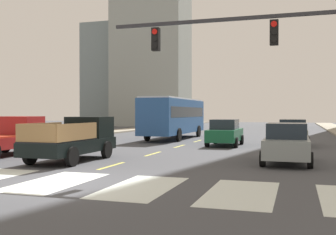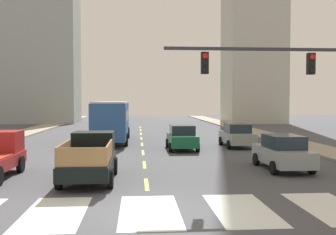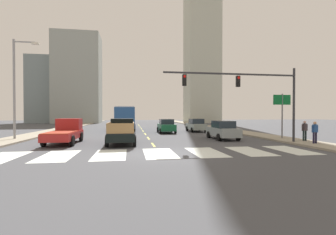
{
  "view_description": "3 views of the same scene",
  "coord_description": "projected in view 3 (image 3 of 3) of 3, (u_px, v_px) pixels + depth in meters",
  "views": [
    {
      "loc": [
        7.16,
        -10.95,
        2.17
      ],
      "look_at": [
        0.76,
        9.2,
        1.9
      ],
      "focal_mm": 43.38,
      "sensor_mm": 36.0,
      "label": 1
    },
    {
      "loc": [
        -0.37,
        -12.24,
        3.41
      ],
      "look_at": [
        1.92,
        17.67,
        2.14
      ],
      "focal_mm": 43.0,
      "sensor_mm": 36.0,
      "label": 2
    },
    {
      "loc": [
        -1.7,
        -14.13,
        2.35
      ],
      "look_at": [
        2.38,
        11.85,
        1.97
      ],
      "focal_mm": 25.54,
      "sensor_mm": 36.0,
      "label": 3
    }
  ],
  "objects": [
    {
      "name": "ground_plane",
      "position": [
        159.0,
        153.0,
        14.25
      ],
      "size": [
        160.0,
        160.0,
        0.0
      ],
      "primitive_type": "plane",
      "color": "#44464B"
    },
    {
      "name": "sidewalk_right",
      "position": [
        228.0,
        130.0,
        33.89
      ],
      "size": [
        2.87,
        110.0,
        0.15
      ],
      "primitive_type": "cube",
      "color": "gray",
      "rests_on": "ground"
    },
    {
      "name": "sidewalk_left",
      "position": [
        48.0,
        132.0,
        30.17
      ],
      "size": [
        2.87,
        110.0,
        0.15
      ],
      "primitive_type": "cube",
      "color": "gray",
      "rests_on": "ground"
    },
    {
      "name": "crosswalk_stripe_0",
      "position": [
        1.0,
        157.0,
        12.91
      ],
      "size": [
        1.83,
        3.92,
        0.01
      ],
      "primitive_type": "cube",
      "color": "silver",
      "rests_on": "ground"
    },
    {
      "name": "crosswalk_stripe_1",
      "position": [
        58.0,
        156.0,
        13.36
      ],
      "size": [
        1.83,
        3.92,
        0.01
      ],
      "primitive_type": "cube",
      "color": "silver",
      "rests_on": "ground"
    },
    {
      "name": "crosswalk_stripe_2",
      "position": [
        110.0,
        155.0,
        13.81
      ],
      "size": [
        1.83,
        3.92,
        0.01
      ],
      "primitive_type": "cube",
      "color": "silver",
      "rests_on": "ground"
    },
    {
      "name": "crosswalk_stripe_3",
      "position": [
        159.0,
        153.0,
        14.25
      ],
      "size": [
        1.83,
        3.92,
        0.01
      ],
      "primitive_type": "cube",
      "color": "silver",
      "rests_on": "ground"
    },
    {
      "name": "crosswalk_stripe_4",
      "position": [
        206.0,
        152.0,
        14.7
      ],
      "size": [
        1.83,
        3.92,
        0.01
      ],
      "primitive_type": "cube",
      "color": "silver",
      "rests_on": "ground"
    },
    {
      "name": "crosswalk_stripe_5",
      "position": [
        249.0,
        151.0,
        15.14
      ],
      "size": [
        1.83,
        3.92,
        0.01
      ],
      "primitive_type": "cube",
      "color": "silver",
      "rests_on": "ground"
    },
    {
      "name": "crosswalk_stripe_6",
      "position": [
        290.0,
        150.0,
        15.59
      ],
      "size": [
        1.83,
        3.92,
        0.01
      ],
      "primitive_type": "cube",
      "color": "silver",
      "rests_on": "ground"
    },
    {
      "name": "lane_dash_0",
      "position": [
        153.0,
        145.0,
        18.2
      ],
      "size": [
        0.16,
        2.4,
        0.01
      ],
      "primitive_type": "cube",
      "color": "#D2CA4B",
      "rests_on": "ground"
    },
    {
      "name": "lane_dash_1",
      "position": [
        148.0,
        138.0,
        23.14
      ],
      "size": [
        0.16,
        2.4,
        0.01
      ],
      "primitive_type": "cube",
      "color": "#D2CA4B",
      "rests_on": "ground"
    },
    {
      "name": "lane_dash_2",
      "position": [
        145.0,
        134.0,
        28.08
      ],
      "size": [
        0.16,
        2.4,
        0.01
      ],
      "primitive_type": "cube",
      "color": "#D2CA4B",
      "rests_on": "ground"
    },
    {
      "name": "lane_dash_3",
      "position": [
        143.0,
        131.0,
        33.02
      ],
      "size": [
        0.16,
        2.4,
        0.01
      ],
      "primitive_type": "cube",
      "color": "#D2CA4B",
      "rests_on": "ground"
    },
    {
      "name": "lane_dash_4",
      "position": [
        141.0,
        129.0,
        37.96
      ],
      "size": [
        0.16,
        2.4,
        0.01
      ],
      "primitive_type": "cube",
      "color": "#D2CA4B",
      "rests_on": "ground"
    },
    {
      "name": "lane_dash_5",
      "position": [
        140.0,
        127.0,
        42.9
      ],
      "size": [
        0.16,
        2.4,
        0.01
      ],
      "primitive_type": "cube",
      "color": "#D2CA4B",
      "rests_on": "ground"
    },
    {
      "name": "lane_dash_6",
      "position": [
        139.0,
        126.0,
        47.84
      ],
      "size": [
        0.16,
        2.4,
        0.01
      ],
      "primitive_type": "cube",
      "color": "#D2CA4B",
      "rests_on": "ground"
    },
    {
      "name": "lane_dash_7",
      "position": [
        138.0,
        125.0,
        52.78
      ],
      "size": [
        0.16,
        2.4,
        0.01
      ],
      "primitive_type": "cube",
      "color": "#D2CA4B",
      "rests_on": "ground"
    },
    {
      "name": "pickup_stakebed",
      "position": [
        122.0,
        132.0,
        19.11
      ],
      "size": [
        2.18,
        5.2,
        1.96
      ],
      "rotation": [
        0.0,
        0.0,
        -0.05
      ],
      "color": "black",
      "rests_on": "ground"
    },
    {
      "name": "pickup_dark",
      "position": [
        66.0,
        132.0,
        19.22
      ],
      "size": [
        2.18,
        5.2,
        1.96
      ],
      "rotation": [
        0.0,
        0.0,
        0.03
      ],
      "color": "#A61E1D",
      "rests_on": "ground"
    },
    {
      "name": "city_bus",
      "position": [
        125.0,
        117.0,
        34.49
      ],
      "size": [
        2.72,
        10.8,
        3.32
      ],
      "rotation": [
        0.0,
        0.0,
        0.0
      ],
      "color": "#26518F",
      "rests_on": "ground"
    },
    {
      "name": "sedan_near_left",
      "position": [
        196.0,
        125.0,
        31.77
      ],
      "size": [
        2.02,
        4.4,
        1.72
      ],
      "rotation": [
        0.0,
        0.0,
        -0.0
      ],
      "color": "gray",
      "rests_on": "ground"
    },
    {
      "name": "sedan_near_right",
      "position": [
        223.0,
        130.0,
        22.17
      ],
      "size": [
        2.02,
        4.4,
        1.72
      ],
      "rotation": [
        0.0,
        0.0,
        -0.0
      ],
      "color": "gray",
      "rests_on": "ground"
    },
    {
      "name": "sedan_mid",
      "position": [
        166.0,
        126.0,
        29.78
      ],
      "size": [
        2.02,
        4.4,
        1.72
      ],
      "rotation": [
        0.0,
        0.0,
        -0.01
      ],
      "color": "#145834",
      "rests_on": "ground"
    },
    {
      "name": "traffic_signal_gantry",
      "position": [
        253.0,
        89.0,
        18.45
      ],
      "size": [
        10.6,
        0.27,
        6.0
      ],
      "color": "#2D2D33",
      "rests_on": "ground"
    },
    {
      "name": "direction_sign_green",
      "position": [
        282.0,
        107.0,
        21.76
      ],
      "size": [
        1.7,
        0.12,
        4.2
      ],
      "color": "slate",
      "rests_on": "ground"
    },
    {
      "name": "streetlight_left",
      "position": [
        16.0,
        85.0,
        21.27
      ],
      "size": [
        2.2,
        0.28,
        9.0
      ],
      "color": "gray",
      "rests_on": "ground"
    },
    {
      "name": "pedestrian_waiting",
      "position": [
        305.0,
        129.0,
        19.64
      ],
      "size": [
        0.53,
        0.34,
        1.64
      ],
      "rotation": [
        0.0,
        0.0,
        -0.45
      ],
      "color": "black",
      "rests_on": "sidewalk_right"
    },
    {
      "name": "pedestrian_walking",
      "position": [
        315.0,
        130.0,
        17.85
      ],
      "size": [
        0.53,
        0.34,
        1.64
      ],
      "rotation": [
        0.0,
        0.0,
        1.5
      ],
      "color": "#1D1A32",
      "rests_on": "sidewalk_right"
    },
    {
      "name": "block_mid_left",
      "position": [
        78.0,
        79.0,
        61.39
      ],
      "size": [
        11.31,
        7.96,
        22.71
      ],
      "primitive_type": "cube",
      "color": "#959C97",
      "rests_on": "ground"
    },
    {
      "name": "block_mid_right",
      "position": [
        45.0,
        91.0,
        64.4
      ],
      "size": [
        7.06,
        9.47,
        17.36
      ],
      "primitive_type": "cube",
      "color": "gray",
      "rests_on": "ground"
    }
  ]
}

